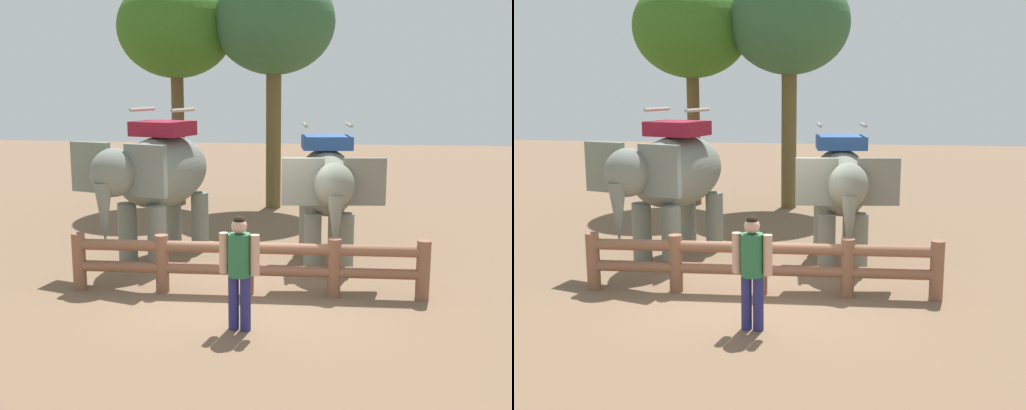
% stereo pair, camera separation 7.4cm
% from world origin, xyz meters
% --- Properties ---
extents(ground_plane, '(60.00, 60.00, 0.00)m').
position_xyz_m(ground_plane, '(0.00, 0.00, 0.00)').
color(ground_plane, brown).
extents(log_fence, '(6.36, 0.52, 1.05)m').
position_xyz_m(log_fence, '(0.00, 0.19, 0.60)').
color(log_fence, brown).
rests_on(log_fence, ground).
extents(elephant_near_left, '(2.54, 3.83, 3.21)m').
position_xyz_m(elephant_near_left, '(-2.20, 2.25, 1.80)').
color(elephant_near_left, slate).
rests_on(elephant_near_left, ground).
extents(elephant_center, '(1.93, 3.43, 2.90)m').
position_xyz_m(elephant_center, '(1.33, 2.41, 1.63)').
color(elephant_center, slate).
rests_on(elephant_center, ground).
extents(tourist_woman_in_black, '(0.62, 0.39, 1.77)m').
position_xyz_m(tourist_woman_in_black, '(0.14, -1.49, 1.03)').
color(tourist_woman_in_black, navy).
rests_on(tourist_woman_in_black, ground).
extents(tree_far_left, '(3.55, 3.55, 6.98)m').
position_xyz_m(tree_far_left, '(-0.44, 8.45, 5.40)').
color(tree_far_left, brown).
rests_on(tree_far_left, ground).
extents(tree_back_center, '(3.51, 3.51, 6.86)m').
position_xyz_m(tree_back_center, '(-3.40, 8.58, 5.31)').
color(tree_back_center, brown).
rests_on(tree_back_center, ground).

